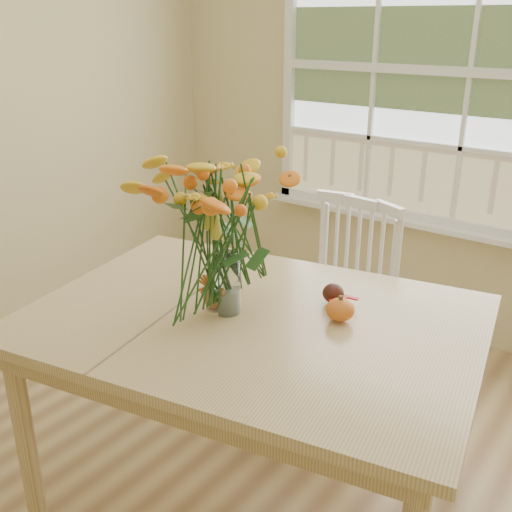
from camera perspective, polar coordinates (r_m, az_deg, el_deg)
The scene contains 8 objects.
wall_back at distance 3.51m, azimuth 19.52°, elevation 12.94°, with size 4.00×0.02×2.70m, color beige.
window at distance 3.45m, azimuth 19.70°, elevation 15.84°, with size 2.42×0.12×1.74m.
dining_table at distance 2.17m, azimuth -0.32°, elevation -7.85°, with size 1.74×1.39×0.84m.
windsor_chair at distance 2.93m, azimuth 8.34°, elevation -3.76°, with size 0.51×0.49×1.01m.
flower_vase at distance 2.03m, azimuth -2.90°, elevation 2.99°, with size 0.46×0.46×0.55m.
pumpkin at distance 2.09m, azimuth 8.03°, elevation -5.18°, with size 0.10×0.10×0.08m, color #C56117.
turkey_figurine at distance 2.14m, azimuth -3.79°, elevation -4.09°, with size 0.12×0.10×0.12m.
dark_gourd at distance 2.22m, azimuth 7.36°, elevation -3.62°, with size 0.13×0.11×0.07m.
Camera 1 is at (1.05, -1.07, 1.81)m, focal length 42.00 mm.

